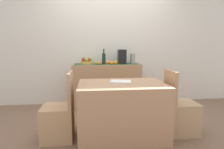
# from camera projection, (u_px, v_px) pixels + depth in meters

# --- Properties ---
(ground_plane) EXTENTS (6.40, 6.40, 0.02)m
(ground_plane) POSITION_uv_depth(u_px,v_px,m) (116.00, 123.00, 3.07)
(ground_plane) COLOR #7C5E4A
(ground_plane) RESTS_ON ground
(room_wall_rear) EXTENTS (6.40, 0.06, 2.70)m
(room_wall_rear) POSITION_uv_depth(u_px,v_px,m) (109.00, 40.00, 4.02)
(room_wall_rear) COLOR silver
(room_wall_rear) RESTS_ON ground
(sideboard_console) EXTENTS (1.37, 0.42, 0.86)m
(sideboard_console) POSITION_uv_depth(u_px,v_px,m) (107.00, 85.00, 3.89)
(sideboard_console) COLOR tan
(sideboard_console) RESTS_ON ground
(table_runner) EXTENTS (1.28, 0.32, 0.01)m
(table_runner) POSITION_uv_depth(u_px,v_px,m) (107.00, 64.00, 3.83)
(table_runner) COLOR #25563A
(table_runner) RESTS_ON sideboard_console
(fruit_bowl) EXTENTS (0.27, 0.27, 0.06)m
(fruit_bowl) POSITION_uv_depth(u_px,v_px,m) (87.00, 63.00, 3.78)
(fruit_bowl) COLOR gold
(fruit_bowl) RESTS_ON table_runner
(apple_upper) EXTENTS (0.07, 0.07, 0.07)m
(apple_upper) POSITION_uv_depth(u_px,v_px,m) (89.00, 59.00, 3.76)
(apple_upper) COLOR #B6382B
(apple_upper) RESTS_ON fruit_bowl
(apple_front) EXTENTS (0.07, 0.07, 0.07)m
(apple_front) POSITION_uv_depth(u_px,v_px,m) (86.00, 60.00, 3.69)
(apple_front) COLOR #8DAD32
(apple_front) RESTS_ON fruit_bowl
(apple_center) EXTENTS (0.08, 0.08, 0.08)m
(apple_center) POSITION_uv_depth(u_px,v_px,m) (91.00, 59.00, 3.84)
(apple_center) COLOR #83B03B
(apple_center) RESTS_ON fruit_bowl
(apple_rear) EXTENTS (0.07, 0.07, 0.07)m
(apple_rear) POSITION_uv_depth(u_px,v_px,m) (85.00, 59.00, 3.81)
(apple_rear) COLOR gold
(apple_rear) RESTS_ON fruit_bowl
(apple_left) EXTENTS (0.08, 0.08, 0.08)m
(apple_left) POSITION_uv_depth(u_px,v_px,m) (83.00, 59.00, 3.74)
(apple_left) COLOR #AB332C
(apple_left) RESTS_ON fruit_bowl
(wine_bottle) EXTENTS (0.07, 0.07, 0.30)m
(wine_bottle) POSITION_uv_depth(u_px,v_px,m) (104.00, 58.00, 3.81)
(wine_bottle) COLOR #1C2D24
(wine_bottle) RESTS_ON sideboard_console
(coffee_maker) EXTENTS (0.16, 0.18, 0.29)m
(coffee_maker) POSITION_uv_depth(u_px,v_px,m) (122.00, 57.00, 3.84)
(coffee_maker) COLOR black
(coffee_maker) RESTS_ON sideboard_console
(ceramic_vase) EXTENTS (0.09, 0.09, 0.21)m
(ceramic_vase) POSITION_uv_depth(u_px,v_px,m) (133.00, 59.00, 3.87)
(ceramic_vase) COLOR #9D958D
(ceramic_vase) RESTS_ON sideboard_console
(orange_loose_far) EXTENTS (0.08, 0.08, 0.08)m
(orange_loose_far) POSITION_uv_depth(u_px,v_px,m) (116.00, 62.00, 3.76)
(orange_loose_far) COLOR orange
(orange_loose_far) RESTS_ON sideboard_console
(orange_loose_mid) EXTENTS (0.07, 0.07, 0.07)m
(orange_loose_mid) POSITION_uv_depth(u_px,v_px,m) (112.00, 63.00, 3.73)
(orange_loose_mid) COLOR orange
(orange_loose_mid) RESTS_ON sideboard_console
(orange_loose_end) EXTENTS (0.07, 0.07, 0.07)m
(orange_loose_end) POSITION_uv_depth(u_px,v_px,m) (99.00, 63.00, 3.73)
(orange_loose_end) COLOR orange
(orange_loose_end) RESTS_ON sideboard_console
(orange_loose_near_bowl) EXTENTS (0.07, 0.07, 0.07)m
(orange_loose_near_bowl) POSITION_uv_depth(u_px,v_px,m) (108.00, 63.00, 3.78)
(orange_loose_near_bowl) COLOR orange
(orange_loose_near_bowl) RESTS_ON sideboard_console
(dining_table) EXTENTS (1.15, 0.78, 0.74)m
(dining_table) POSITION_uv_depth(u_px,v_px,m) (122.00, 110.00, 2.58)
(dining_table) COLOR tan
(dining_table) RESTS_ON ground
(open_book) EXTENTS (0.32, 0.26, 0.02)m
(open_book) POSITION_uv_depth(u_px,v_px,m) (121.00, 82.00, 2.58)
(open_book) COLOR white
(open_book) RESTS_ON dining_table
(chair_near_window) EXTENTS (0.40, 0.40, 0.90)m
(chair_near_window) POSITION_uv_depth(u_px,v_px,m) (59.00, 120.00, 2.51)
(chair_near_window) COLOR tan
(chair_near_window) RESTS_ON ground
(chair_by_corner) EXTENTS (0.40, 0.40, 0.90)m
(chair_by_corner) POSITION_uv_depth(u_px,v_px,m) (180.00, 115.00, 2.69)
(chair_by_corner) COLOR tan
(chair_by_corner) RESTS_ON ground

